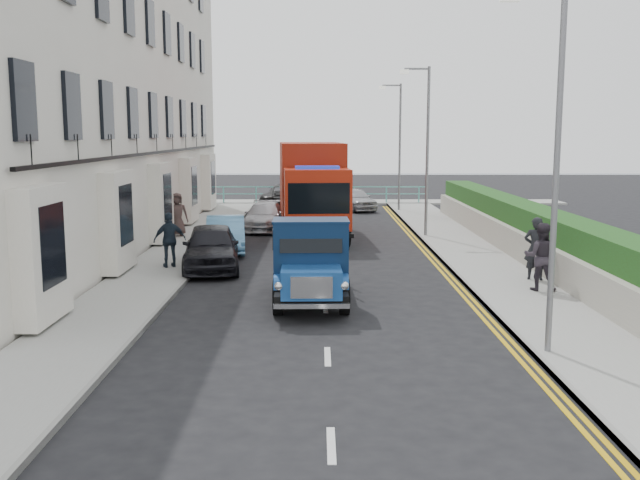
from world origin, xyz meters
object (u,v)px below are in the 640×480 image
(pedestrian_east_near, at_px, (536,248))
(parked_car_front, at_px, (211,247))
(lamp_far, at_px, (398,139))
(bedford_lorry, at_px, (311,267))
(lamp_near, at_px, (551,151))
(red_lorry, at_px, (312,187))
(lamp_mid, at_px, (425,141))

(pedestrian_east_near, bearing_deg, parked_car_front, 6.11)
(lamp_far, xyz_separation_m, pedestrian_east_near, (1.92, -19.15, -2.96))
(bedford_lorry, height_order, pedestrian_east_near, bedford_lorry)
(lamp_near, distance_m, lamp_far, 26.00)
(red_lorry, xyz_separation_m, pedestrian_east_near, (6.54, -9.70, -1.05))
(parked_car_front, bearing_deg, bedford_lorry, -64.08)
(lamp_far, height_order, red_lorry, lamp_far)
(pedestrian_east_near, bearing_deg, red_lorry, -37.43)
(lamp_far, bearing_deg, red_lorry, -116.05)
(lamp_mid, height_order, parked_car_front, lamp_mid)
(lamp_mid, xyz_separation_m, red_lorry, (-4.62, 0.55, -1.91))
(lamp_far, xyz_separation_m, bedford_lorry, (-4.55, -21.94, -2.99))
(red_lorry, xyz_separation_m, parked_car_front, (-3.16, -7.55, -1.35))
(lamp_near, xyz_separation_m, red_lorry, (-4.62, 16.55, -1.91))
(lamp_mid, bearing_deg, lamp_near, -90.00)
(bedford_lorry, bearing_deg, lamp_near, -42.96)
(lamp_far, bearing_deg, lamp_near, -90.00)
(lamp_mid, relative_size, red_lorry, 0.92)
(bedford_lorry, distance_m, red_lorry, 12.54)
(lamp_near, height_order, lamp_far, same)
(bedford_lorry, relative_size, parked_car_front, 1.09)
(lamp_far, distance_m, bedford_lorry, 22.60)
(lamp_near, relative_size, bedford_lorry, 1.49)
(red_lorry, bearing_deg, bedford_lorry, -93.74)
(bedford_lorry, height_order, parked_car_front, bedford_lorry)
(lamp_far, relative_size, pedestrian_east_near, 3.83)
(lamp_near, height_order, parked_car_front, lamp_near)
(red_lorry, bearing_deg, lamp_mid, -10.92)
(lamp_mid, relative_size, lamp_far, 1.00)
(lamp_mid, distance_m, pedestrian_east_near, 9.81)
(lamp_near, distance_m, bedford_lorry, 6.79)
(lamp_mid, xyz_separation_m, pedestrian_east_near, (1.92, -9.15, -2.96))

